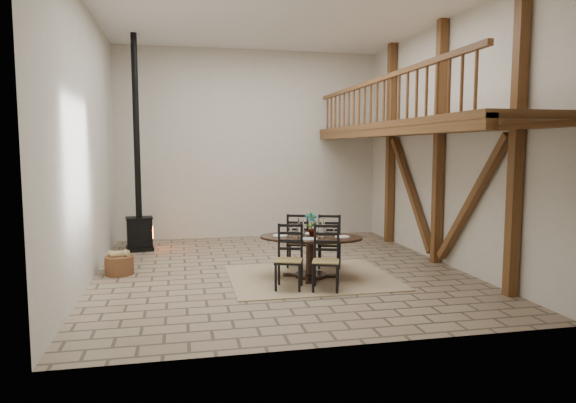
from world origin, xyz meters
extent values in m
plane|color=#8A785C|center=(0.00, 0.00, 0.00)|extent=(8.00, 8.00, 0.00)
cube|color=beige|center=(0.00, 4.00, 2.50)|extent=(7.00, 0.02, 5.00)
cube|color=beige|center=(0.00, -4.00, 2.50)|extent=(7.00, 0.02, 5.00)
cube|color=beige|center=(-3.50, 0.00, 2.50)|extent=(0.02, 8.00, 5.00)
cube|color=beige|center=(3.50, 0.00, 2.50)|extent=(0.02, 8.00, 5.00)
cube|color=white|center=(0.00, 0.00, 5.00)|extent=(7.00, 8.00, 0.02)
cube|color=brown|center=(3.38, -2.50, 2.50)|extent=(0.18, 0.18, 5.00)
cube|color=brown|center=(3.38, 0.00, 2.50)|extent=(0.18, 0.18, 5.00)
cube|color=brown|center=(3.38, 2.50, 2.50)|extent=(0.18, 0.18, 5.00)
cube|color=brown|center=(3.38, -1.25, 1.40)|extent=(0.14, 2.16, 2.54)
cube|color=brown|center=(3.38, 1.25, 1.40)|extent=(0.14, 2.16, 2.54)
cube|color=brown|center=(3.38, 0.00, 2.80)|extent=(0.20, 7.80, 0.20)
cube|color=brown|center=(2.70, 0.00, 2.85)|extent=(1.60, 7.80, 0.12)
cube|color=brown|center=(2.00, 0.00, 2.75)|extent=(0.18, 7.80, 0.22)
cube|color=brown|center=(2.00, 0.00, 3.75)|extent=(0.09, 7.60, 0.09)
cube|color=brown|center=(2.00, 0.00, 3.33)|extent=(0.06, 7.60, 0.86)
cube|color=tan|center=(0.47, -0.71, 0.01)|extent=(3.00, 2.50, 0.02)
ellipsoid|color=black|center=(0.47, -0.71, 0.76)|extent=(2.17, 1.70, 0.04)
cylinder|color=black|center=(0.47, -0.71, 0.37)|extent=(0.19, 0.19, 0.70)
cylinder|color=black|center=(0.47, -0.71, 0.05)|extent=(0.59, 0.59, 0.06)
cube|color=olive|center=(-0.10, -1.40, 0.50)|extent=(0.58, 0.56, 0.04)
cube|color=black|center=(-0.10, -1.40, 0.24)|extent=(0.56, 0.56, 0.48)
cube|color=black|center=(-0.04, -1.22, 0.79)|extent=(0.39, 0.17, 0.63)
cube|color=olive|center=(0.49, -1.61, 0.50)|extent=(0.58, 0.56, 0.04)
cube|color=black|center=(0.49, -1.61, 0.24)|extent=(0.56, 0.56, 0.48)
cube|color=black|center=(0.56, -1.42, 0.79)|extent=(0.39, 0.17, 0.63)
cube|color=olive|center=(0.44, 0.18, 0.50)|extent=(0.58, 0.56, 0.04)
cube|color=black|center=(0.44, 0.18, 0.24)|extent=(0.56, 0.56, 0.48)
cube|color=black|center=(0.38, -0.01, 0.79)|extent=(0.39, 0.17, 0.63)
cube|color=olive|center=(1.03, -0.02, 0.50)|extent=(0.58, 0.56, 0.04)
cube|color=black|center=(1.03, -0.02, 0.24)|extent=(0.56, 0.56, 0.48)
cube|color=black|center=(0.97, -0.21, 0.79)|extent=(0.39, 0.17, 0.63)
cube|color=white|center=(0.47, -0.71, 0.79)|extent=(1.62, 1.16, 0.01)
cube|color=white|center=(0.47, -0.71, 0.87)|extent=(0.99, 0.60, 0.18)
cylinder|color=white|center=(0.29, -0.65, 0.95)|extent=(0.12, 0.12, 0.34)
cylinder|color=white|center=(0.65, -0.77, 0.95)|extent=(0.12, 0.12, 0.34)
cylinder|color=white|center=(0.29, -0.65, 0.86)|extent=(0.06, 0.06, 0.16)
cylinder|color=white|center=(0.65, -0.77, 0.86)|extent=(0.06, 0.06, 0.16)
imported|color=#4C723F|center=(0.48, -0.66, 1.00)|extent=(0.27, 0.22, 0.44)
cube|color=black|center=(-2.84, 2.60, 0.05)|extent=(0.67, 0.55, 0.09)
cube|color=black|center=(-2.84, 2.60, 0.43)|extent=(0.62, 0.49, 0.66)
cube|color=#FF590C|center=(-2.55, 2.64, 0.43)|extent=(0.05, 0.26, 0.26)
cube|color=black|center=(-2.84, 2.60, 0.77)|extent=(0.66, 0.54, 0.04)
cylinder|color=black|center=(-2.84, 2.60, 2.90)|extent=(0.14, 0.14, 4.21)
cylinder|color=brown|center=(-3.05, 0.30, 0.18)|extent=(0.54, 0.54, 0.35)
cube|color=tan|center=(-3.05, 0.30, 0.40)|extent=(0.29, 0.29, 0.10)
cube|color=tan|center=(-3.18, 0.58, 0.17)|extent=(0.35, 0.25, 0.34)
camera|label=1|loc=(-1.89, -9.78, 2.42)|focal=32.00mm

